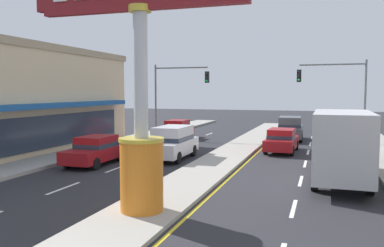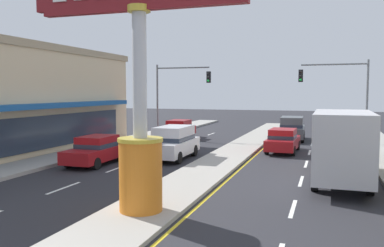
{
  "view_description": "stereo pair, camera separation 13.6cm",
  "coord_description": "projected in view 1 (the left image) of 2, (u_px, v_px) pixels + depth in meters",
  "views": [
    {
      "loc": [
        5.44,
        -4.52,
        3.94
      ],
      "look_at": [
        0.23,
        11.39,
        2.6
      ],
      "focal_mm": 37.72,
      "sensor_mm": 36.0,
      "label": 1
    },
    {
      "loc": [
        5.57,
        -4.48,
        3.94
      ],
      "look_at": [
        0.23,
        11.39,
        2.6
      ],
      "focal_mm": 37.72,
      "sensor_mm": 36.0,
      "label": 2
    }
  ],
  "objects": [
    {
      "name": "district_sign",
      "position": [
        141.0,
        96.0,
        12.57
      ],
      "size": [
        7.43,
        1.44,
        7.8
      ],
      "color": "orange",
      "rests_on": "median_strip"
    },
    {
      "name": "sedan_near_left_lane",
      "position": [
        96.0,
        150.0,
        21.73
      ],
      "size": [
        1.89,
        4.33,
        1.53
      ],
      "color": "maroon",
      "rests_on": "ground"
    },
    {
      "name": "suv_mid_left_lane",
      "position": [
        290.0,
        128.0,
        32.47
      ],
      "size": [
        2.1,
        4.67,
        1.9
      ],
      "color": "#4C5156",
      "rests_on": "ground"
    },
    {
      "name": "median_strip",
      "position": [
        224.0,
        158.0,
        23.33
      ],
      "size": [
        2.52,
        52.0,
        0.14
      ],
      "primitive_type": "cube",
      "color": "#A39E93",
      "rests_on": "ground"
    },
    {
      "name": "sedan_far_left_oncoming",
      "position": [
        282.0,
        140.0,
        26.05
      ],
      "size": [
        1.95,
        4.36,
        1.53
      ],
      "color": "maroon",
      "rests_on": "ground"
    },
    {
      "name": "lane_markings",
      "position": [
        218.0,
        163.0,
        22.06
      ],
      "size": [
        9.26,
        52.0,
        0.01
      ],
      "color": "silver",
      "rests_on": "ground"
    },
    {
      "name": "box_truck_kerb_right",
      "position": [
        341.0,
        144.0,
        17.05
      ],
      "size": [
        2.29,
        6.92,
        3.12
      ],
      "color": "tan",
      "rests_on": "ground"
    },
    {
      "name": "traffic_light_right_side",
      "position": [
        339.0,
        87.0,
        29.35
      ],
      "size": [
        4.86,
        0.46,
        6.2
      ],
      "color": "slate",
      "rests_on": "ground"
    },
    {
      "name": "suv_near_right_lane",
      "position": [
        172.0,
        142.0,
        23.49
      ],
      "size": [
        2.01,
        4.62,
        1.9
      ],
      "color": "silver",
      "rests_on": "ground"
    },
    {
      "name": "traffic_light_left_side",
      "position": [
        175.0,
        88.0,
        33.81
      ],
      "size": [
        4.86,
        0.46,
        6.2
      ],
      "color": "slate",
      "rests_on": "ground"
    },
    {
      "name": "sidewalk_left",
      "position": [
        68.0,
        155.0,
        24.26
      ],
      "size": [
        2.51,
        60.0,
        0.18
      ],
      "primitive_type": "cube",
      "color": "#9E9B93",
      "rests_on": "ground"
    },
    {
      "name": "sedan_far_right_lane",
      "position": [
        177.0,
        129.0,
        33.73
      ],
      "size": [
        1.86,
        4.31,
        1.53
      ],
      "color": "maroon",
      "rests_on": "ground"
    }
  ]
}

